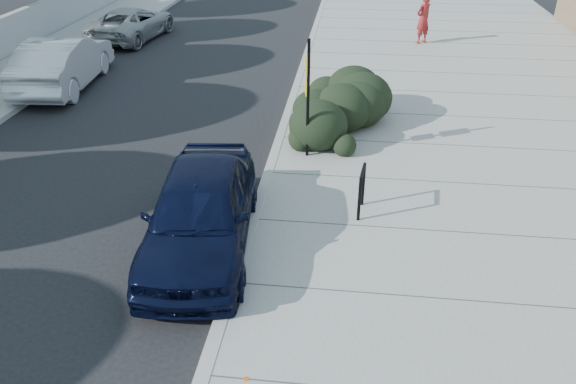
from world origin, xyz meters
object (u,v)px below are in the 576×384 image
Objects in this scene: sign_post at (307,92)px; wagon_silver at (63,62)px; sedan_navy at (201,211)px; pedestrian at (423,19)px; suv_silver at (132,23)px; bike_rack at (362,187)px.

sign_post is 0.57× the size of wagon_silver.
sedan_navy is 15.63m from pedestrian.
pedestrian is (11.91, 6.39, 0.29)m from wagon_silver.
sedan_navy is 0.98× the size of suv_silver.
pedestrian is (5.22, 14.72, 0.32)m from sedan_navy.
pedestrian is at bearing 61.47° from sign_post.
pedestrian reaches higher than wagon_silver.
sign_post reaches higher than wagon_silver.
sign_post is 0.60× the size of suv_silver.
sign_post is at bearing 29.28° from pedestrian.
sedan_navy is (-1.58, -3.83, -0.96)m from sign_post.
sign_post is 0.61× the size of sedan_navy.
wagon_silver is 1.06× the size of suv_silver.
bike_rack is at bearing 133.01° from suv_silver.
sign_post is 9.46m from wagon_silver.
suv_silver is at bearing 109.04° from sedan_navy.
wagon_silver reaches higher than bike_rack.
bike_rack is 0.21× the size of sedan_navy.
bike_rack is 0.34× the size of sign_post.
sign_post reaches higher than pedestrian.
bike_rack is 0.20× the size of wagon_silver.
wagon_silver is 2.60× the size of pedestrian.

